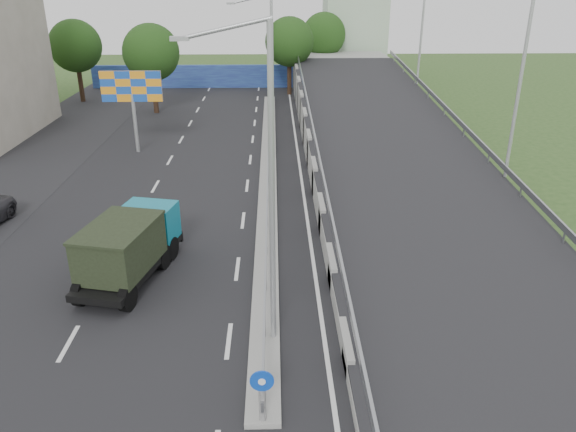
{
  "coord_description": "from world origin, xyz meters",
  "views": [
    {
      "loc": [
        0.38,
        -9.57,
        11.25
      ],
      "look_at": [
        0.92,
        11.44,
        2.2
      ],
      "focal_mm": 35.0,
      "sensor_mm": 36.0,
      "label": 1
    }
  ],
  "objects_px": {
    "lamp_post_near": "(265,177)",
    "dump_truck": "(130,245)",
    "lamp_post_far": "(270,37)",
    "sign_bollard": "(262,395)",
    "lamp_post_mid": "(269,70)",
    "billboard": "(132,91)",
    "church": "(354,29)"
  },
  "relations": [
    {
      "from": "lamp_post_near",
      "to": "dump_truck",
      "type": "distance_m",
      "value": 8.32
    },
    {
      "from": "lamp_post_far",
      "to": "sign_bollard",
      "type": "bearing_deg",
      "value": -90.14
    },
    {
      "from": "lamp_post_far",
      "to": "dump_truck",
      "type": "height_order",
      "value": "lamp_post_far"
    },
    {
      "from": "lamp_post_mid",
      "to": "billboard",
      "type": "distance_m",
      "value": 9.47
    },
    {
      "from": "church",
      "to": "dump_truck",
      "type": "bearing_deg",
      "value": -107.25
    },
    {
      "from": "church",
      "to": "lamp_post_near",
      "type": "bearing_deg",
      "value": -100.38
    },
    {
      "from": "church",
      "to": "sign_bollard",
      "type": "bearing_deg",
      "value": -99.81
    },
    {
      "from": "lamp_post_far",
      "to": "billboard",
      "type": "distance_m",
      "value": 20.24
    },
    {
      "from": "lamp_post_far",
      "to": "dump_truck",
      "type": "xyz_separation_m",
      "value": [
        -5.48,
        -35.51,
        -4.37
      ]
    },
    {
      "from": "dump_truck",
      "to": "billboard",
      "type": "bearing_deg",
      "value": 114.58
    },
    {
      "from": "lamp_post_mid",
      "to": "billboard",
      "type": "bearing_deg",
      "value": 167.62
    },
    {
      "from": "lamp_post_near",
      "to": "dump_truck",
      "type": "height_order",
      "value": "lamp_post_near"
    },
    {
      "from": "lamp_post_near",
      "to": "church",
      "type": "relative_size",
      "value": 0.73
    },
    {
      "from": "billboard",
      "to": "lamp_post_near",
      "type": "bearing_deg",
      "value": -67.51
    },
    {
      "from": "lamp_post_near",
      "to": "dump_truck",
      "type": "xyz_separation_m",
      "value": [
        -5.48,
        4.49,
        -4.37
      ]
    },
    {
      "from": "church",
      "to": "lamp_post_mid",
      "type": "bearing_deg",
      "value": -106.22
    },
    {
      "from": "billboard",
      "to": "church",
      "type": "bearing_deg",
      "value": 59.3
    },
    {
      "from": "sign_bollard",
      "to": "dump_truck",
      "type": "relative_size",
      "value": 0.27
    },
    {
      "from": "church",
      "to": "billboard",
      "type": "height_order",
      "value": "church"
    },
    {
      "from": "sign_bollard",
      "to": "lamp_post_mid",
      "type": "bearing_deg",
      "value": 89.74
    },
    {
      "from": "lamp_post_mid",
      "to": "lamp_post_far",
      "type": "distance_m",
      "value": 20.0
    },
    {
      "from": "lamp_post_far",
      "to": "lamp_post_near",
      "type": "bearing_deg",
      "value": -90.0
    },
    {
      "from": "lamp_post_far",
      "to": "billboard",
      "type": "bearing_deg",
      "value": -116.84
    },
    {
      "from": "sign_bollard",
      "to": "lamp_post_mid",
      "type": "xyz_separation_m",
      "value": [
        0.11,
        23.83,
        4.77
      ]
    },
    {
      "from": "sign_bollard",
      "to": "lamp_post_far",
      "type": "distance_m",
      "value": 44.08
    },
    {
      "from": "lamp_post_near",
      "to": "lamp_post_mid",
      "type": "xyz_separation_m",
      "value": [
        0.0,
        20.0,
        0.0
      ]
    },
    {
      "from": "dump_truck",
      "to": "lamp_post_far",
      "type": "bearing_deg",
      "value": 94.11
    },
    {
      "from": "lamp_post_near",
      "to": "church",
      "type": "distance_m",
      "value": 54.9
    },
    {
      "from": "lamp_post_far",
      "to": "billboard",
      "type": "height_order",
      "value": "lamp_post_far"
    },
    {
      "from": "sign_bollard",
      "to": "lamp_post_mid",
      "type": "distance_m",
      "value": 24.3
    },
    {
      "from": "sign_bollard",
      "to": "billboard",
      "type": "relative_size",
      "value": 0.3
    },
    {
      "from": "sign_bollard",
      "to": "billboard",
      "type": "height_order",
      "value": "billboard"
    }
  ]
}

